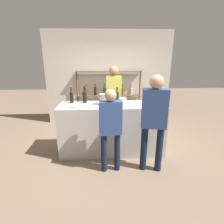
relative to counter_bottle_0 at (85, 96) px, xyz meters
name	(u,v)px	position (x,y,z in m)	size (l,w,h in m)	color
ground_plane	(112,151)	(0.58, -0.21, -1.23)	(16.00, 16.00, 0.00)	#7A6651
bar_counter	(112,129)	(0.58, -0.21, -0.69)	(2.22, 0.69, 1.09)	#B7B2AD
back_wall	(109,78)	(0.58, 1.73, 0.17)	(3.82, 0.12, 2.80)	beige
back_shelf	(108,89)	(0.56, 1.55, -0.14)	(1.96, 0.18, 1.64)	brown
counter_bottle_0	(85,96)	(0.00, 0.00, 0.00)	(0.09, 0.09, 0.37)	black
counter_bottle_1	(117,96)	(0.71, 0.02, -0.01)	(0.09, 0.09, 0.34)	black
counter_bottle_2	(72,96)	(-0.28, 0.00, -0.01)	(0.08, 0.08, 0.35)	black
wine_glass	(75,102)	(-0.15, -0.41, -0.03)	(0.08, 0.08, 0.15)	silver
ice_bucket	(104,99)	(0.41, -0.21, -0.03)	(0.18, 0.18, 0.23)	#B2B2B7
cork_jar	(123,102)	(0.80, -0.28, -0.07)	(0.14, 0.14, 0.15)	silver
server_behind_counter	(114,94)	(0.68, 0.70, -0.12)	(0.39, 0.24, 1.82)	brown
customer_center	(111,125)	(0.52, -0.91, -0.32)	(0.40, 0.20, 1.54)	#121C33
customer_right	(154,117)	(1.27, -0.93, -0.18)	(0.46, 0.27, 1.77)	#121C33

